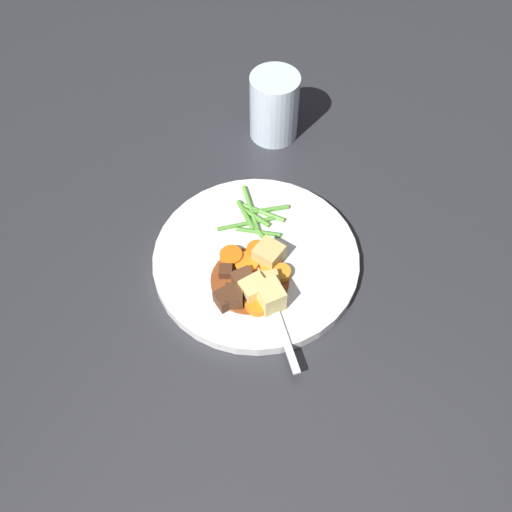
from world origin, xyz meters
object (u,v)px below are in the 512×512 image
Objects in this scene: carrot_slice_4 at (255,250)px; carrot_slice_5 at (270,274)px; potato_chunk_1 at (270,252)px; fork at (275,310)px; meat_chunk_0 at (226,299)px; carrot_slice_0 at (281,273)px; carrot_slice_1 at (258,303)px; potato_chunk_3 at (269,283)px; carrot_slice_3 at (247,263)px; meat_chunk_3 at (236,297)px; potato_chunk_0 at (254,289)px; carrot_slice_2 at (231,257)px; meat_chunk_1 at (241,278)px; meat_chunk_2 at (226,272)px; dinner_plate at (256,259)px; potato_chunk_2 at (270,296)px; water_glass at (274,107)px.

carrot_slice_5 reaches higher than carrot_slice_4.
potato_chunk_1 is 0.23× the size of fork.
meat_chunk_0 is (0.06, -0.04, 0.00)m from carrot_slice_5.
meat_chunk_0 is at bearing -38.40° from carrot_slice_0.
potato_chunk_3 is (-0.03, 0.00, 0.01)m from carrot_slice_1.
carrot_slice_3 is 0.06m from meat_chunk_3.
potato_chunk_0 reaches higher than carrot_slice_3.
carrot_slice_4 is (-0.08, -0.04, -0.00)m from carrot_slice_1.
carrot_slice_3 is (0.00, 0.02, -0.00)m from carrot_slice_2.
carrot_slice_2 is at bearing -122.75° from fork.
potato_chunk_3 is at bearing 60.50° from carrot_slice_3.
meat_chunk_1 reaches higher than carrot_slice_0.
carrot_slice_4 is at bearing -178.75° from meat_chunk_1.
potato_chunk_3 reaches higher than meat_chunk_2.
fork is (-0.01, 0.06, -0.01)m from meat_chunk_0.
dinner_plate is 0.05m from meat_chunk_2.
meat_chunk_1 is at bearing 1.25° from carrot_slice_4.
carrot_slice_5 is at bearing 22.09° from potato_chunk_1.
potato_chunk_1 reaches higher than carrot_slice_3.
carrot_slice_4 is 1.14× the size of meat_chunk_3.
meat_chunk_3 reaches higher than meat_chunk_2.
potato_chunk_1 is (-0.06, -0.00, -0.00)m from potato_chunk_0.
potato_chunk_2 is at bearing 20.08° from carrot_slice_5.
carrot_slice_0 is 0.01m from carrot_slice_5.
water_glass is (-0.28, -0.06, 0.03)m from carrot_slice_3.
fork is (0.05, 0.09, -0.00)m from carrot_slice_2.
meat_chunk_3 is (0.03, 0.01, 0.00)m from meat_chunk_1.
carrot_slice_2 is 0.91× the size of potato_chunk_1.
dinner_plate is 8.33× the size of potato_chunk_1.
potato_chunk_3 is (0.04, 0.04, 0.02)m from dinner_plate.
fork is at bearing 11.93° from carrot_slice_0.
carrot_slice_0 is 0.07m from meat_chunk_3.
meat_chunk_3 is (0.08, -0.02, -0.00)m from potato_chunk_1.
carrot_slice_3 is at bearing 12.81° from water_glass.
carrot_slice_1 is (0.07, 0.03, 0.01)m from dinner_plate.
carrot_slice_1 is at bearing 23.68° from carrot_slice_4.
potato_chunk_3 is 0.18× the size of fork.
fork is (0.05, 0.02, -0.00)m from carrot_slice_5.
meat_chunk_0 reaches higher than carrot_slice_5.
meat_chunk_2 is at bearing 8.01° from water_glass.
potato_chunk_0 is at bearing 49.42° from carrot_slice_2.
water_glass is (-0.34, -0.06, 0.03)m from meat_chunk_0.
potato_chunk_1 is at bearing 113.68° from carrot_slice_2.
carrot_slice_3 is at bearing -147.21° from potato_chunk_0.
water_glass is at bearing -170.09° from meat_chunk_0.
carrot_slice_3 is 1.23× the size of meat_chunk_1.
potato_chunk_2 reaches higher than meat_chunk_1.
carrot_slice_4 is 0.05m from carrot_slice_5.
carrot_slice_0 is 0.06m from carrot_slice_1.
carrot_slice_3 is at bearing -5.89° from carrot_slice_4.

